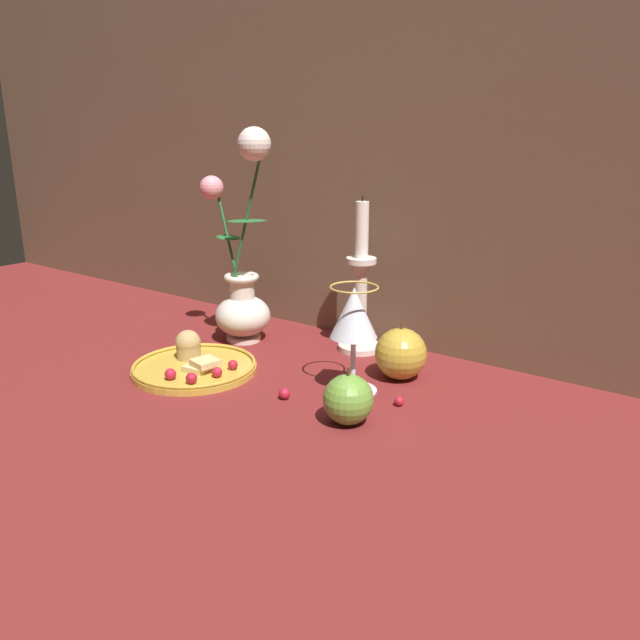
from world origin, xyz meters
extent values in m
plane|color=maroon|center=(0.00, 0.00, 0.00)|extent=(2.40, 2.40, 0.00)
cylinder|color=silver|center=(-0.15, 0.09, 0.01)|extent=(0.07, 0.07, 0.01)
ellipsoid|color=silver|center=(-0.15, 0.09, 0.05)|extent=(0.10, 0.10, 0.08)
cylinder|color=silver|center=(-0.15, 0.09, 0.10)|extent=(0.05, 0.05, 0.05)
torus|color=silver|center=(-0.15, 0.09, 0.12)|extent=(0.07, 0.07, 0.01)
cylinder|color=#23662D|center=(-0.18, 0.08, 0.20)|extent=(0.06, 0.02, 0.16)
ellipsoid|color=#23662D|center=(-0.17, 0.08, 0.20)|extent=(0.08, 0.07, 0.00)
sphere|color=pink|center=(-0.20, 0.07, 0.29)|extent=(0.04, 0.04, 0.04)
cylinder|color=#23662D|center=(-0.12, 0.07, 0.24)|extent=(0.07, 0.03, 0.24)
ellipsoid|color=#23662D|center=(-0.12, 0.08, 0.23)|extent=(0.08, 0.08, 0.00)
sphere|color=silver|center=(-0.09, 0.06, 0.36)|extent=(0.06, 0.06, 0.06)
cylinder|color=gold|center=(-0.10, -0.08, 0.01)|extent=(0.21, 0.21, 0.01)
torus|color=gold|center=(-0.10, -0.08, 0.01)|extent=(0.20, 0.20, 0.01)
cylinder|color=tan|center=(-0.14, -0.06, 0.02)|extent=(0.04, 0.04, 0.03)
sphere|color=tan|center=(-0.14, -0.06, 0.04)|extent=(0.04, 0.04, 0.04)
cube|color=#DBBC7A|center=(-0.08, -0.09, 0.01)|extent=(0.04, 0.04, 0.01)
cube|color=#DBBC7A|center=(-0.07, -0.09, 0.03)|extent=(0.05, 0.05, 0.01)
sphere|color=#AD192D|center=(-0.09, -0.15, 0.02)|extent=(0.02, 0.02, 0.02)
sphere|color=#AD192D|center=(-0.05, -0.14, 0.02)|extent=(0.02, 0.02, 0.02)
sphere|color=#AD192D|center=(-0.04, -0.10, 0.02)|extent=(0.02, 0.02, 0.02)
sphere|color=#AD192D|center=(-0.04, -0.06, 0.02)|extent=(0.02, 0.02, 0.02)
cylinder|color=silver|center=(0.15, 0.01, 0.00)|extent=(0.08, 0.08, 0.00)
cylinder|color=silver|center=(0.15, 0.01, 0.05)|extent=(0.01, 0.01, 0.08)
cone|color=silver|center=(0.15, 0.01, 0.13)|extent=(0.07, 0.07, 0.08)
cone|color=#E5CC66|center=(0.15, 0.01, 0.11)|extent=(0.06, 0.06, 0.05)
torus|color=gold|center=(0.15, 0.01, 0.16)|extent=(0.07, 0.07, 0.00)
cylinder|color=silver|center=(0.06, 0.17, 0.01)|extent=(0.08, 0.08, 0.01)
cylinder|color=silver|center=(0.06, 0.17, 0.09)|extent=(0.02, 0.02, 0.15)
cylinder|color=silver|center=(0.06, 0.17, 0.17)|extent=(0.05, 0.05, 0.01)
cylinder|color=white|center=(0.06, 0.17, 0.22)|extent=(0.02, 0.02, 0.10)
cylinder|color=black|center=(0.06, 0.17, 0.27)|extent=(0.00, 0.00, 0.01)
sphere|color=#B2932D|center=(0.19, 0.09, 0.04)|extent=(0.08, 0.08, 0.08)
cylinder|color=#4C3319|center=(0.19, 0.09, 0.09)|extent=(0.00, 0.00, 0.01)
sphere|color=#669938|center=(0.21, -0.09, 0.03)|extent=(0.07, 0.07, 0.07)
cylinder|color=#4C3319|center=(0.21, -0.09, 0.08)|extent=(0.00, 0.00, 0.01)
sphere|color=#AD192D|center=(0.09, -0.08, 0.01)|extent=(0.02, 0.02, 0.02)
sphere|color=#AD192D|center=(0.24, 0.00, 0.01)|extent=(0.01, 0.01, 0.01)
camera|label=1|loc=(0.64, -0.74, 0.38)|focal=35.00mm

